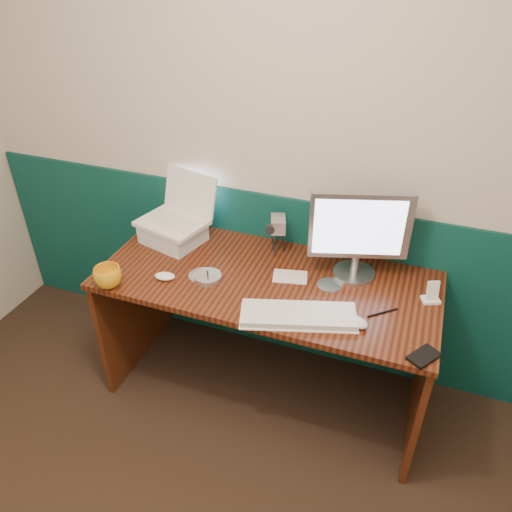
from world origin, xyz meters
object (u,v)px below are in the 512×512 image
at_px(desk, 266,337).
at_px(mug, 108,277).
at_px(camcorder, 278,236).
at_px(laptop, 170,201).
at_px(keyboard, 298,316).
at_px(monitor, 359,234).

distance_m(desk, mug, 0.85).
relative_size(mug, camcorder, 0.64).
relative_size(laptop, mug, 2.60).
distance_m(desk, laptop, 0.85).
bearing_deg(laptop, mug, -87.27).
relative_size(keyboard, mug, 3.84).
height_order(monitor, camcorder, monitor).
bearing_deg(camcorder, monitor, -27.68).
relative_size(laptop, camcorder, 1.66).
distance_m(desk, monitor, 0.73).
distance_m(laptop, keyboard, 0.90).
height_order(monitor, keyboard, monitor).
relative_size(desk, monitor, 3.53).
bearing_deg(keyboard, camcorder, 100.92).
bearing_deg(laptop, camcorder, 23.22).
relative_size(monitor, camcorder, 2.28).
bearing_deg(desk, monitor, 24.28).
distance_m(keyboard, camcorder, 0.53).
xyz_separation_m(laptop, mug, (-0.09, -0.45, -0.19)).
bearing_deg(desk, laptop, 165.70).
bearing_deg(keyboard, monitor, 51.11).
bearing_deg(camcorder, laptop, 169.25).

